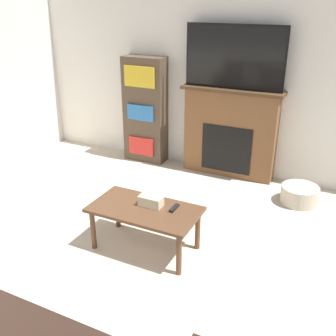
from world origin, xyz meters
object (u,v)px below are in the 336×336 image
at_px(tv, 234,57).
at_px(storage_basket, 300,195).
at_px(coffee_table, 145,214).
at_px(bookshelf, 145,110).
at_px(fireplace, 230,133).

height_order(tv, storage_basket, tv).
height_order(coffee_table, bookshelf, bookshelf).
height_order(coffee_table, storage_basket, coffee_table).
xyz_separation_m(tv, bookshelf, (-1.26, -0.00, -0.81)).
bearing_deg(tv, storage_basket, -21.55).
bearing_deg(fireplace, coffee_table, -94.57).
bearing_deg(tv, fireplace, 90.00).
bearing_deg(coffee_table, storage_basket, 53.34).
xyz_separation_m(coffee_table, storage_basket, (1.19, 1.59, -0.28)).
xyz_separation_m(fireplace, bookshelf, (-1.26, -0.02, 0.16)).
bearing_deg(bookshelf, tv, 0.14).
bearing_deg(fireplace, tv, -90.00).
relative_size(fireplace, storage_basket, 3.02).
relative_size(fireplace, bookshelf, 0.88).
relative_size(coffee_table, bookshelf, 0.68).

